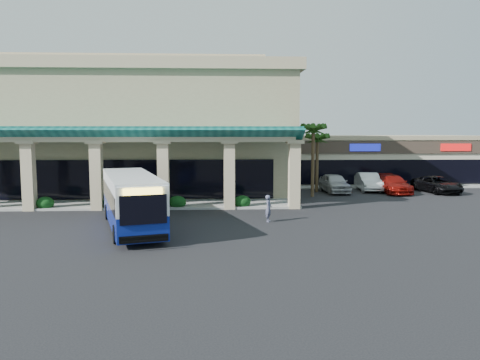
{
  "coord_description": "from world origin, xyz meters",
  "views": [
    {
      "loc": [
        0.61,
        -26.75,
        5.31
      ],
      "look_at": [
        2.14,
        3.28,
        2.2
      ],
      "focal_mm": 35.0,
      "sensor_mm": 36.0,
      "label": 1
    }
  ],
  "objects": [
    {
      "name": "main_building",
      "position": [
        -8.0,
        16.0,
        5.67
      ],
      "size": [
        30.8,
        14.8,
        11.35
      ],
      "primitive_type": null,
      "color": "tan",
      "rests_on": "ground"
    },
    {
      "name": "car_white",
      "position": [
        14.36,
        14.63,
        0.8
      ],
      "size": [
        2.18,
        5.0,
        1.6
      ],
      "primitive_type": "imported",
      "rotation": [
        0.0,
        0.0,
        -0.1
      ],
      "color": "white",
      "rests_on": "ground"
    },
    {
      "name": "car_gray",
      "position": [
        19.92,
        12.98,
        0.72
      ],
      "size": [
        3.13,
        5.47,
        1.44
      ],
      "primitive_type": "imported",
      "rotation": [
        0.0,
        0.0,
        0.15
      ],
      "color": "black",
      "rests_on": "ground"
    },
    {
      "name": "broadleaf_tree",
      "position": [
        7.5,
        19.0,
        2.41
      ],
      "size": [
        2.6,
        2.6,
        4.81
      ],
      "primitive_type": null,
      "color": "black",
      "rests_on": "ground"
    },
    {
      "name": "strip_mall",
      "position": [
        18.0,
        24.0,
        2.45
      ],
      "size": [
        22.5,
        12.5,
        4.9
      ],
      "primitive_type": null,
      "color": "beige",
      "rests_on": "ground"
    },
    {
      "name": "ground",
      "position": [
        0.0,
        0.0,
        0.0
      ],
      "size": [
        110.0,
        110.0,
        0.0
      ],
      "primitive_type": "plane",
      "color": "black"
    },
    {
      "name": "arcade",
      "position": [
        -8.0,
        6.8,
        2.85
      ],
      "size": [
        30.0,
        6.2,
        5.7
      ],
      "primitive_type": null,
      "color": "#0E544F",
      "rests_on": "ground"
    },
    {
      "name": "car_red",
      "position": [
        15.94,
        12.99,
        0.77
      ],
      "size": [
        2.16,
        5.31,
        1.54
      ],
      "primitive_type": "imported",
      "rotation": [
        0.0,
        0.0,
        -0.0
      ],
      "color": "maroon",
      "rests_on": "ground"
    },
    {
      "name": "palm_1",
      "position": [
        9.5,
        14.0,
        2.9
      ],
      "size": [
        2.4,
        2.4,
        5.8
      ],
      "primitive_type": null,
      "color": "#1B3E10",
      "rests_on": "ground"
    },
    {
      "name": "palm_0",
      "position": [
        8.5,
        11.0,
        3.3
      ],
      "size": [
        2.4,
        2.4,
        6.6
      ],
      "primitive_type": null,
      "color": "#1B3E10",
      "rests_on": "ground"
    },
    {
      "name": "pedestrian",
      "position": [
        3.68,
        0.41,
        0.8
      ],
      "size": [
        0.53,
        0.67,
        1.6
      ],
      "primitive_type": "imported",
      "rotation": [
        0.0,
        0.0,
        1.29
      ],
      "color": "#4C4E67",
      "rests_on": "ground"
    },
    {
      "name": "transit_bus",
      "position": [
        -4.08,
        -1.0,
        1.48
      ],
      "size": [
        5.33,
        10.89,
        2.97
      ],
      "primitive_type": null,
      "rotation": [
        0.0,
        0.0,
        0.28
      ],
      "color": "navy",
      "rests_on": "ground"
    },
    {
      "name": "car_silver",
      "position": [
        10.95,
        13.47,
        0.84
      ],
      "size": [
        2.13,
        4.97,
        1.67
      ],
      "primitive_type": "imported",
      "rotation": [
        0.0,
        0.0,
        0.03
      ],
      "color": "#B0B0B2",
      "rests_on": "ground"
    }
  ]
}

